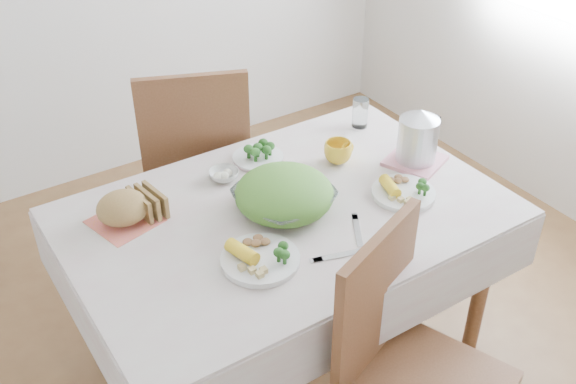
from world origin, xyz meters
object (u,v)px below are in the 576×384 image
dinner_plate_left (260,260)px  dinner_plate_right (403,193)px  chair_far (197,173)px  dining_table (286,292)px  salad_bowl (284,200)px  yellow_mug (338,152)px  electric_kettle (418,135)px

dinner_plate_left → dinner_plate_right: same height
chair_far → dinner_plate_right: 1.08m
dining_table → salad_bowl: (-0.00, 0.01, 0.43)m
chair_far → yellow_mug: (0.31, -0.65, 0.34)m
yellow_mug → electric_kettle: electric_kettle is taller
dinner_plate_right → chair_far: bearing=110.6°
salad_bowl → electric_kettle: bearing=-1.7°
dinner_plate_right → electric_kettle: electric_kettle is taller
chair_far → yellow_mug: bearing=137.0°
salad_bowl → dinner_plate_right: size_ratio=1.40×
dining_table → salad_bowl: 0.43m
dining_table → chair_far: chair_far is taller
salad_bowl → yellow_mug: size_ratio=2.98×
yellow_mug → chair_far: bearing=115.0°
dinner_plate_right → yellow_mug: size_ratio=2.13×
dining_table → dinner_plate_right: size_ratio=6.06×
chair_far → dinner_plate_left: size_ratio=4.14×
dining_table → dinner_plate_right: bearing=-21.0°
dining_table → dinner_plate_right: (0.40, -0.15, 0.40)m
salad_bowl → dinner_plate_right: bearing=-22.1°
chair_far → yellow_mug: 0.80m
dinner_plate_left → electric_kettle: (0.81, 0.18, 0.11)m
dining_table → yellow_mug: (0.34, 0.16, 0.43)m
yellow_mug → electric_kettle: bearing=-34.4°
chair_far → dinner_plate_right: (0.37, -0.97, 0.31)m
dining_table → dinner_plate_left: (-0.22, -0.19, 0.40)m
dinner_plate_left → dining_table: bearing=40.7°
salad_bowl → yellow_mug: bearing=23.7°
chair_far → electric_kettle: (0.55, -0.82, 0.42)m
dinner_plate_right → yellow_mug: 0.32m
salad_bowl → dinner_plate_left: 0.30m
dining_table → chair_far: size_ratio=1.34×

